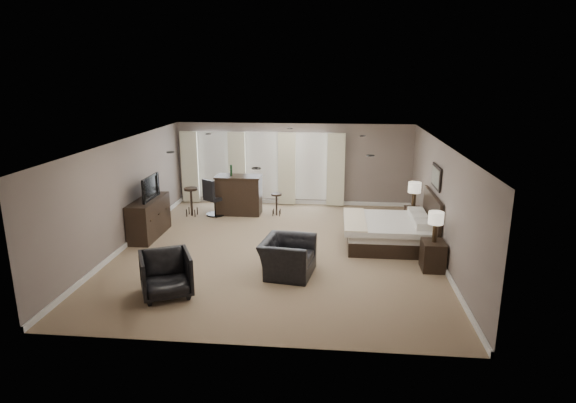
# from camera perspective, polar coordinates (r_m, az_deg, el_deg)

# --- Properties ---
(room) EXTENTS (7.60, 8.60, 2.64)m
(room) POSITION_cam_1_polar(r_m,az_deg,el_deg) (11.29, -1.21, 0.48)
(room) COLOR #887156
(room) RESTS_ON ground
(window_bay) EXTENTS (5.25, 0.20, 2.30)m
(window_bay) POSITION_cam_1_polar(r_m,az_deg,el_deg) (15.41, -3.10, 4.05)
(window_bay) COLOR silver
(window_bay) RESTS_ON room
(bed) EXTENTS (2.08, 1.98, 1.32)m
(bed) POSITION_cam_1_polar(r_m,az_deg,el_deg) (12.00, 11.47, -2.10)
(bed) COLOR silver
(bed) RESTS_ON ground
(nightstand_near) EXTENTS (0.48, 0.58, 0.64)m
(nightstand_near) POSITION_cam_1_polar(r_m,az_deg,el_deg) (10.89, 16.80, -6.17)
(nightstand_near) COLOR black
(nightstand_near) RESTS_ON ground
(nightstand_far) EXTENTS (0.43, 0.53, 0.57)m
(nightstand_far) POSITION_cam_1_polar(r_m,az_deg,el_deg) (13.60, 14.54, -1.89)
(nightstand_far) COLOR black
(nightstand_far) RESTS_ON ground
(lamp_near) EXTENTS (0.32, 0.32, 0.67)m
(lamp_near) POSITION_cam_1_polar(r_m,az_deg,el_deg) (10.68, 17.06, -2.91)
(lamp_near) COLOR beige
(lamp_near) RESTS_ON nightstand_near
(lamp_far) EXTENTS (0.34, 0.34, 0.71)m
(lamp_far) POSITION_cam_1_polar(r_m,az_deg,el_deg) (13.44, 14.72, 0.73)
(lamp_far) COLOR beige
(lamp_far) RESTS_ON nightstand_far
(wall_art) EXTENTS (0.04, 0.96, 0.56)m
(wall_art) POSITION_cam_1_polar(r_m,az_deg,el_deg) (11.91, 17.12, 2.80)
(wall_art) COLOR slate
(wall_art) RESTS_ON room
(dresser) EXTENTS (0.55, 1.71, 0.99)m
(dresser) POSITION_cam_1_polar(r_m,az_deg,el_deg) (12.98, -16.15, -1.86)
(dresser) COLOR black
(dresser) RESTS_ON ground
(tv) EXTENTS (0.61, 1.06, 0.14)m
(tv) POSITION_cam_1_polar(r_m,az_deg,el_deg) (12.83, -16.33, 0.56)
(tv) COLOR black
(tv) RESTS_ON dresser
(armchair_near) EXTENTS (0.94, 1.28, 1.03)m
(armchair_near) POSITION_cam_1_polar(r_m,az_deg,el_deg) (10.15, -0.05, -5.88)
(armchair_near) COLOR black
(armchair_near) RESTS_ON ground
(armchair_far) EXTENTS (1.19, 1.17, 0.94)m
(armchair_far) POSITION_cam_1_polar(r_m,az_deg,el_deg) (9.51, -14.28, -8.14)
(armchair_far) COLOR black
(armchair_far) RESTS_ON ground
(bar_counter) EXTENTS (1.36, 0.71, 1.18)m
(bar_counter) POSITION_cam_1_polar(r_m,az_deg,el_deg) (14.48, -5.82, 0.80)
(bar_counter) COLOR black
(bar_counter) RESTS_ON ground
(bar_stool_left) EXTENTS (0.49, 0.49, 0.85)m
(bar_stool_left) POSITION_cam_1_polar(r_m,az_deg,el_deg) (14.56, -11.37, -0.03)
(bar_stool_left) COLOR black
(bar_stool_left) RESTS_ON ground
(bar_stool_right) EXTENTS (0.38, 0.38, 0.67)m
(bar_stool_right) POSITION_cam_1_polar(r_m,az_deg,el_deg) (14.33, -1.37, -0.35)
(bar_stool_right) COLOR black
(bar_stool_right) RESTS_ON ground
(desk_chair) EXTENTS (0.80, 0.80, 1.12)m
(desk_chair) POSITION_cam_1_polar(r_m,az_deg,el_deg) (14.43, -8.63, 0.52)
(desk_chair) COLOR black
(desk_chair) RESTS_ON ground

